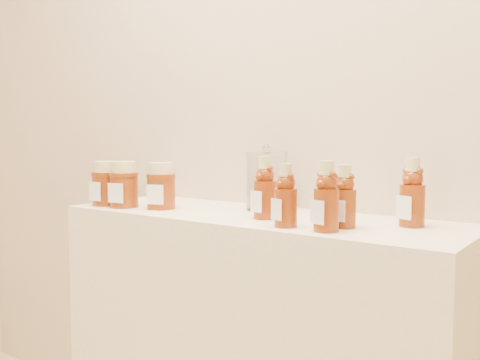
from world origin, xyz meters
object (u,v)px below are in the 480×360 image
Objects in this scene: honey_jar_left at (124,184)px; bear_bottle_back_left at (265,183)px; bear_bottle_front_left at (286,191)px; glass_canister at (266,178)px.

bear_bottle_back_left is at bearing -6.02° from honey_jar_left.
bear_bottle_back_left reaches higher than bear_bottle_front_left.
honey_jar_left is at bearing -158.56° from bear_bottle_back_left.
glass_canister reaches higher than bear_bottle_front_left.
bear_bottle_back_left is 0.14m from bear_bottle_front_left.
honey_jar_left is (-0.61, 0.02, -0.02)m from bear_bottle_front_left.
bear_bottle_back_left is 1.00× the size of glass_canister.
bear_bottle_back_left is at bearing -57.95° from glass_canister.
honey_jar_left is (-0.49, -0.06, -0.02)m from bear_bottle_back_left.
bear_bottle_back_left is 0.17m from glass_canister.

